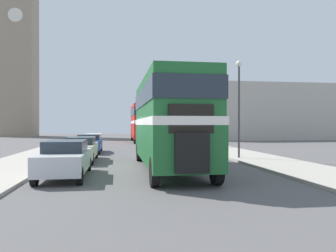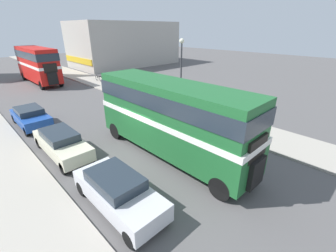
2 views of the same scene
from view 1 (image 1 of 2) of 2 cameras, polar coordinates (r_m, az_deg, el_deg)
ground_plane at (r=16.81m, az=-3.11°, el=-6.98°), size 120.00×120.00×0.00m
sidewalk_right at (r=18.71m, az=18.05°, el=-6.07°), size 3.50×120.00×0.12m
sidewalk_left at (r=17.48m, az=-25.86°, el=-6.53°), size 3.50×120.00×0.12m
double_decker_bus at (r=15.25m, az=0.01°, el=1.57°), size 2.49×10.01×4.15m
bus_distant at (r=39.87m, az=-4.46°, el=1.00°), size 2.49×9.46×4.45m
car_parked_near at (r=13.82m, az=-17.43°, el=-5.38°), size 1.71×4.43×1.47m
car_parked_mid at (r=19.50m, az=-14.89°, el=-3.82°), size 1.66×4.65×1.40m
car_parked_far at (r=25.26m, az=-13.57°, el=-2.92°), size 1.78×4.10×1.37m
pedestrian_walking at (r=29.24m, az=8.34°, el=-1.76°), size 0.35×0.35×1.71m
bicycle_on_pavement at (r=36.32m, az=5.24°, el=-2.32°), size 0.05×1.76×0.78m
street_lamp at (r=20.33m, az=12.25°, el=5.44°), size 0.36×0.36×5.86m
church_tower at (r=65.48m, az=-24.38°, el=15.12°), size 5.53×5.53×37.04m
shop_building_block at (r=49.80m, az=15.36°, el=2.28°), size 19.22×10.15×7.75m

